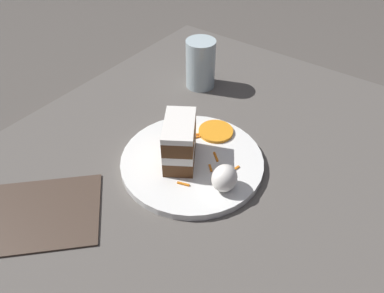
{
  "coord_description": "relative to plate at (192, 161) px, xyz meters",
  "views": [
    {
      "loc": [
        -0.37,
        -0.3,
        0.56
      ],
      "look_at": [
        0.06,
        0.01,
        0.08
      ],
      "focal_mm": 35.0,
      "sensor_mm": 36.0,
      "label": 1
    }
  ],
  "objects": [
    {
      "name": "dining_table",
      "position": [
        -0.06,
        -0.01,
        -0.03
      ],
      "size": [
        1.16,
        0.82,
        0.04
      ],
      "primitive_type": "cube",
      "color": "#56514C",
      "rests_on": "ground"
    },
    {
      "name": "cream_dollop",
      "position": [
        -0.03,
        -0.09,
        0.03
      ],
      "size": [
        0.05,
        0.04,
        0.05
      ],
      "primitive_type": "ellipsoid",
      "color": "white",
      "rests_on": "plate"
    },
    {
      "name": "plate",
      "position": [
        0.0,
        0.0,
        0.0
      ],
      "size": [
        0.28,
        0.28,
        0.01
      ],
      "primitive_type": "cylinder",
      "color": "white",
      "rests_on": "dining_table"
    },
    {
      "name": "ground_plane",
      "position": [
        -0.06,
        -0.01,
        -0.04
      ],
      "size": [
        6.0,
        6.0,
        0.0
      ],
      "primitive_type": "plane",
      "color": "#4C4742",
      "rests_on": "ground"
    },
    {
      "name": "drinking_glass",
      "position": [
        0.25,
        0.15,
        0.04
      ],
      "size": [
        0.07,
        0.07,
        0.12
      ],
      "color": "silver",
      "rests_on": "dining_table"
    },
    {
      "name": "menu_card",
      "position": [
        -0.28,
        0.17,
        -0.01
      ],
      "size": [
        0.31,
        0.31,
        0.0
      ],
      "primitive_type": "cube",
      "rotation": [
        0.0,
        0.0,
        3.92
      ],
      "color": "#423328",
      "rests_on": "dining_table"
    },
    {
      "name": "cake_slice",
      "position": [
        -0.01,
        0.02,
        0.05
      ],
      "size": [
        0.12,
        0.1,
        0.09
      ],
      "rotation": [
        0.0,
        0.0,
        5.28
      ],
      "color": "brown",
      "rests_on": "plate"
    },
    {
      "name": "orange_garnish",
      "position": [
        0.09,
        0.01,
        0.01
      ],
      "size": [
        0.07,
        0.07,
        0.01
      ],
      "primitive_type": "cylinder",
      "color": "orange",
      "rests_on": "plate"
    },
    {
      "name": "carrot_shreds_scatter",
      "position": [
        0.02,
        -0.02,
        0.01
      ],
      "size": [
        0.14,
        0.13,
        0.0
      ],
      "color": "orange",
      "rests_on": "plate"
    }
  ]
}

